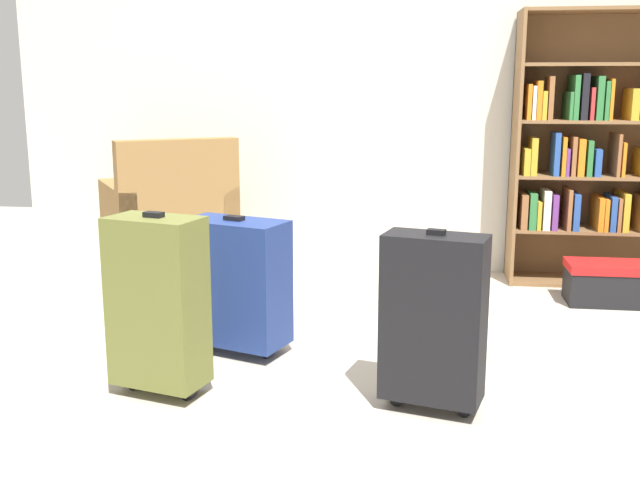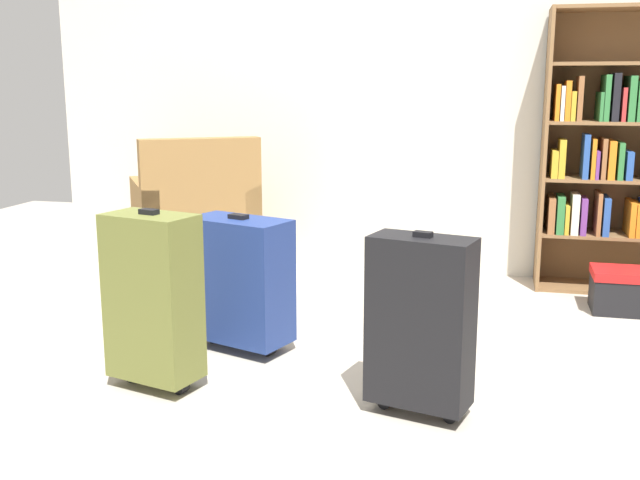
{
  "view_description": "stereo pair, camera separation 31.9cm",
  "coord_description": "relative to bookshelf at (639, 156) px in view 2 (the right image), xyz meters",
  "views": [
    {
      "loc": [
        0.36,
        -2.82,
        1.21
      ],
      "look_at": [
        -0.06,
        0.28,
        0.55
      ],
      "focal_mm": 41.87,
      "sensor_mm": 36.0,
      "label": 1
    },
    {
      "loc": [
        0.67,
        -2.76,
        1.21
      ],
      "look_at": [
        -0.06,
        0.28,
        0.55
      ],
      "focal_mm": 41.87,
      "sensor_mm": 36.0,
      "label": 2
    }
  ],
  "objects": [
    {
      "name": "storage_box",
      "position": [
        -0.02,
        -0.47,
        -0.68
      ],
      "size": [
        0.5,
        0.27,
        0.23
      ],
      "color": "black",
      "rests_on": "ground"
    },
    {
      "name": "bookshelf",
      "position": [
        0.0,
        0.0,
        0.0
      ],
      "size": [
        1.1,
        0.33,
        1.63
      ],
      "color": "brown",
      "rests_on": "ground"
    },
    {
      "name": "suitcase_olive",
      "position": [
        -2.09,
        -2.0,
        -0.42
      ],
      "size": [
        0.4,
        0.29,
        0.73
      ],
      "color": "brown",
      "rests_on": "ground"
    },
    {
      "name": "armchair",
      "position": [
        -2.6,
        -0.36,
        -0.48
      ],
      "size": [
        0.97,
        0.97,
        0.9
      ],
      "color": "olive",
      "rests_on": "ground"
    },
    {
      "name": "mug",
      "position": [
        -2.08,
        -0.48,
        -0.75
      ],
      "size": [
        0.12,
        0.08,
        0.1
      ],
      "color": "#1E7F4C",
      "rests_on": "ground"
    },
    {
      "name": "back_wall",
      "position": [
        -1.45,
        0.22,
        0.5
      ],
      "size": [
        4.66,
        0.1,
        2.6
      ],
      "primitive_type": "cube",
      "color": "beige",
      "rests_on": "ground"
    },
    {
      "name": "suitcase_black",
      "position": [
        -1.03,
        -2.01,
        -0.44
      ],
      "size": [
        0.4,
        0.27,
        0.69
      ],
      "color": "black",
      "rests_on": "ground"
    },
    {
      "name": "ground_plane",
      "position": [
        -1.45,
        -1.85,
        -0.8
      ],
      "size": [
        8.16,
        8.16,
        0.0
      ],
      "primitive_type": "plane",
      "color": "#B2A899"
    },
    {
      "name": "suitcase_navy_blue",
      "position": [
        -1.91,
        -1.5,
        -0.47
      ],
      "size": [
        0.52,
        0.38,
        0.63
      ],
      "color": "navy",
      "rests_on": "ground"
    }
  ]
}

